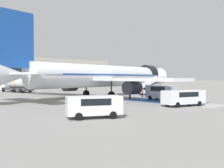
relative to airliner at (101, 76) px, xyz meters
name	(u,v)px	position (x,y,z in m)	size (l,w,h in m)	color
ground_plane	(100,97)	(-0.21, 0.07, -3.75)	(600.00, 600.00, 0.00)	gray
apron_leadline_yellow	(104,97)	(0.73, 0.08, -3.75)	(0.20, 74.73, 0.01)	gold
apron_stand_patch_blue	(162,101)	(0.73, -12.65, -3.75)	(5.84, 12.28, 0.01)	#2856A8
apron_walkway_bar_0	(201,106)	(-1.67, -20.02, -3.75)	(0.44, 3.60, 0.01)	silver
apron_walkway_bar_1	(205,106)	(-0.47, -20.02, -3.75)	(0.44, 3.60, 0.01)	silver
apron_walkway_bar_2	(210,105)	(0.73, -20.02, -3.75)	(0.44, 3.60, 0.01)	silver
apron_walkway_bar_3	(214,104)	(1.93, -20.02, -3.75)	(0.44, 3.60, 0.01)	silver
airliner	(101,76)	(0.00, 0.00, 0.00)	(41.12, 35.67, 12.21)	silver
boarding_stairs_forward	(150,90)	(9.63, -3.46, -2.78)	(2.72, 5.41, 3.86)	#ADB2BA
fuel_tanker	(17,85)	(-4.90, 25.02, -2.12)	(3.98, 10.78, 3.26)	#38383D
service_van_0	(161,91)	(2.52, -11.21, -2.40)	(2.36, 4.69, 2.29)	silver
service_van_1	(183,97)	(-2.96, -18.49, -2.59)	(5.71, 3.35, 1.92)	silver
service_van_2	(94,105)	(-16.67, -18.28, -2.61)	(4.98, 3.77, 1.88)	silver
ground_crew_0	(130,92)	(0.50, -6.47, -2.67)	(0.27, 0.45, 1.87)	black
ground_crew_1	(142,91)	(4.68, -5.62, -2.66)	(0.49, 0.42, 1.88)	black
terminal_building	(8,72)	(5.26, 56.17, 1.58)	(84.04, 12.10, 10.66)	#B2AD9E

